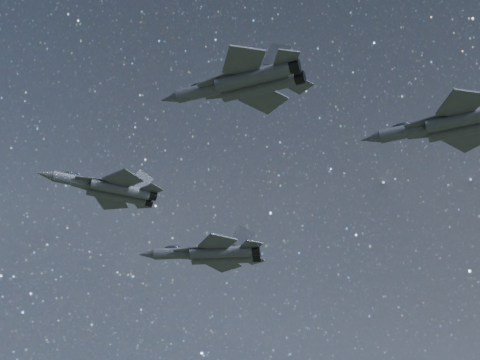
{
  "coord_description": "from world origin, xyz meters",
  "views": [
    {
      "loc": [
        2.43,
        -71.47,
        113.37
      ],
      "look_at": [
        1.09,
        -0.17,
        156.36
      ],
      "focal_mm": 50.0,
      "sensor_mm": 36.0,
      "label": 1
    }
  ],
  "objects": [
    {
      "name": "jet_right",
      "position": [
        1.79,
        -16.02,
        158.88
      ],
      "size": [
        17.05,
        11.4,
        4.32
      ],
      "rotation": [
        0.0,
        0.0,
        -0.33
      ],
      "color": "#32353F"
    },
    {
      "name": "jet_left",
      "position": [
        -3.46,
        18.24,
        154.84
      ],
      "size": [
        19.05,
        13.45,
        4.82
      ],
      "rotation": [
        0.0,
        0.0,
        -0.06
      ],
      "color": "#32353F"
    },
    {
      "name": "jet_slot",
      "position": [
        26.21,
        -7.43,
        159.42
      ],
      "size": [
        18.9,
        12.61,
        4.79
      ],
      "rotation": [
        0.0,
        0.0,
        -0.34
      ],
      "color": "#32353F"
    },
    {
      "name": "jet_lead",
      "position": [
        -16.29,
        4.14,
        157.83
      ],
      "size": [
        16.12,
        10.58,
        4.15
      ],
      "rotation": [
        0.0,
        0.0,
        0.42
      ],
      "color": "#32353F"
    }
  ]
}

